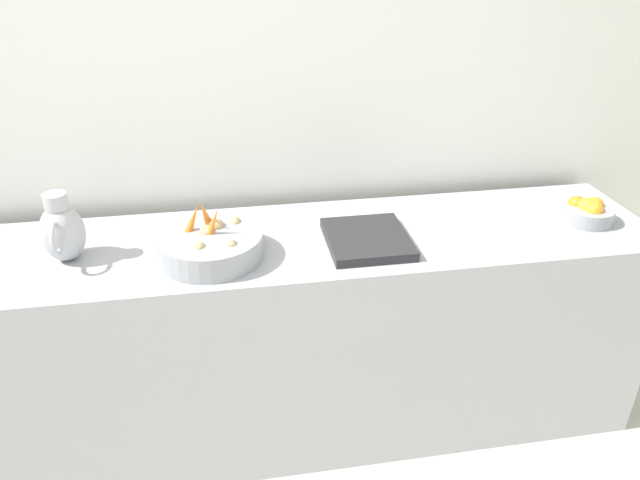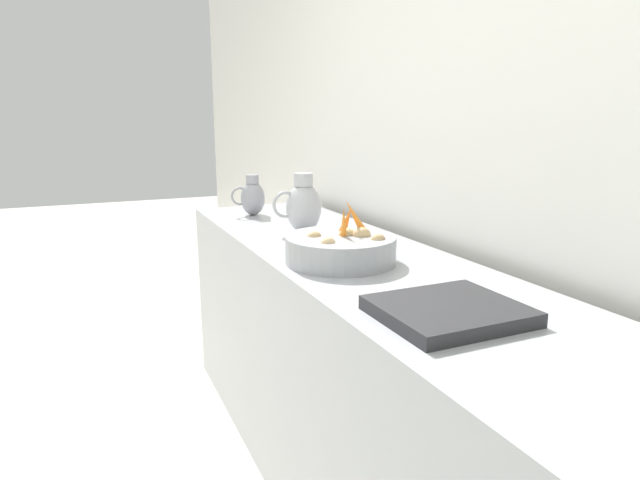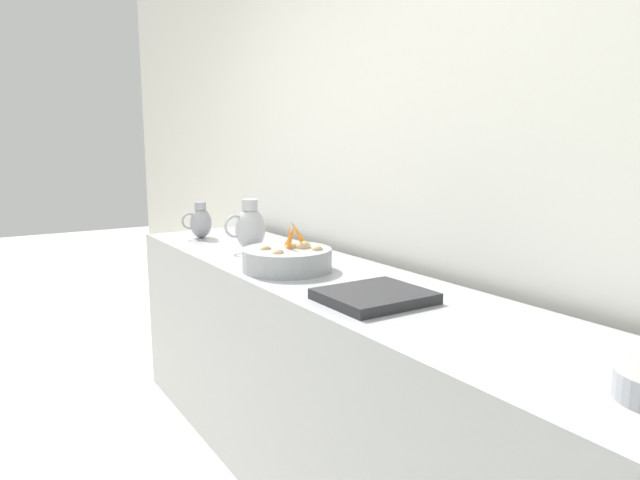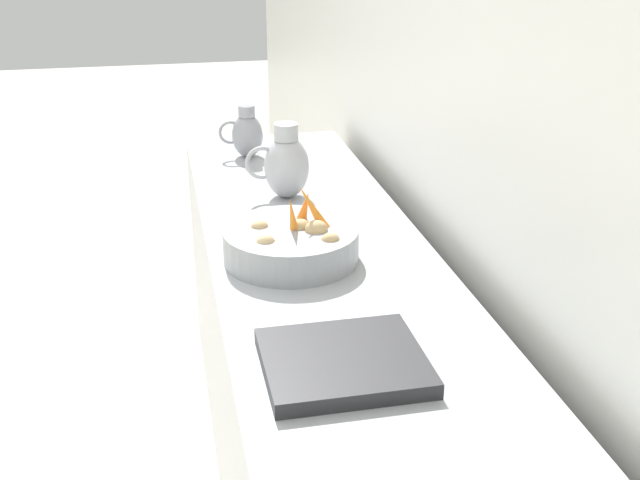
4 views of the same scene
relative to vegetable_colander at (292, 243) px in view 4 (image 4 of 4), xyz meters
name	(u,v)px [view 4 (image 4 of 4)]	position (x,y,z in m)	size (l,w,h in m)	color
prep_counter	(340,438)	(-0.09, 0.22, -0.51)	(0.64, 3.01, 0.92)	#9EA0A5
vegetable_colander	(292,243)	(0.00, 0.00, 0.00)	(0.37, 0.37, 0.22)	gray
metal_pitcher_tall	(286,165)	(-0.07, -0.50, 0.06)	(0.21, 0.15, 0.25)	#A3A3A8
metal_pitcher_short	(247,134)	(0.00, -0.99, 0.04)	(0.17, 0.12, 0.20)	gray
counter_sink_basin	(343,362)	(-0.01, 0.58, -0.03)	(0.34, 0.30, 0.04)	#232326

